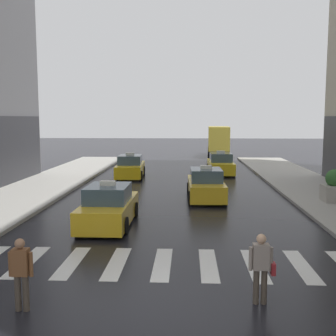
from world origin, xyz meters
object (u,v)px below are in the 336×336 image
(planter_mid_block, at_px, (334,187))
(box_truck, at_px, (218,140))
(pedestrian_with_handbag, at_px, (261,265))
(taxi_second, at_px, (206,185))
(taxi_fourth, at_px, (221,165))
(taxi_third, at_px, (130,167))
(taxi_lead, at_px, (109,207))
(pedestrian_plain_coat, at_px, (21,270))

(planter_mid_block, bearing_deg, box_truck, 98.72)
(box_truck, bearing_deg, pedestrian_with_handbag, -92.68)
(taxi_second, bearing_deg, taxi_fourth, 81.11)
(taxi_third, relative_size, planter_mid_block, 2.88)
(taxi_second, xyz_separation_m, pedestrian_with_handbag, (0.72, -12.47, 0.21))
(box_truck, bearing_deg, taxi_fourth, -93.50)
(taxi_lead, distance_m, box_truck, 30.63)
(taxi_fourth, xyz_separation_m, planter_mid_block, (4.76, -11.03, 0.15))
(taxi_third, xyz_separation_m, planter_mid_block, (11.43, -8.87, 0.15))
(pedestrian_with_handbag, xyz_separation_m, pedestrian_plain_coat, (-5.35, -0.60, 0.01))
(taxi_fourth, xyz_separation_m, pedestrian_with_handbag, (-0.84, -22.45, 0.21))
(taxi_fourth, bearing_deg, box_truck, 86.50)
(taxi_second, relative_size, planter_mid_block, 2.86)
(box_truck, height_order, pedestrian_plain_coat, box_truck)
(pedestrian_plain_coat, bearing_deg, box_truck, 79.28)
(pedestrian_plain_coat, xyz_separation_m, planter_mid_block, (10.96, 12.02, -0.07))
(taxi_fourth, bearing_deg, taxi_second, -98.89)
(taxi_lead, bearing_deg, box_truck, 77.64)
(taxi_second, bearing_deg, taxi_lead, -126.26)
(taxi_fourth, height_order, planter_mid_block, taxi_fourth)
(taxi_fourth, bearing_deg, planter_mid_block, -66.64)
(taxi_lead, xyz_separation_m, pedestrian_with_handbag, (4.83, -6.86, 0.21))
(pedestrian_with_handbag, height_order, pedestrian_plain_coat, same)
(box_truck, distance_m, pedestrian_plain_coat, 38.04)
(taxi_lead, xyz_separation_m, taxi_fourth, (5.68, 15.59, 0.00))
(box_truck, bearing_deg, taxi_lead, -102.36)
(taxi_second, height_order, taxi_fourth, same)
(taxi_fourth, height_order, box_truck, box_truck)
(box_truck, distance_m, pedestrian_with_handbag, 36.81)
(taxi_second, xyz_separation_m, box_truck, (2.44, 24.29, 1.13))
(pedestrian_plain_coat, bearing_deg, taxi_fourth, 74.95)
(taxi_second, height_order, pedestrian_plain_coat, taxi_second)
(taxi_third, height_order, box_truck, box_truck)
(planter_mid_block, bearing_deg, taxi_second, 170.59)
(taxi_fourth, relative_size, planter_mid_block, 2.85)
(taxi_lead, xyz_separation_m, box_truck, (6.55, 29.90, 1.13))
(taxi_second, bearing_deg, taxi_third, 123.15)
(taxi_third, height_order, planter_mid_block, taxi_third)
(pedestrian_with_handbag, bearing_deg, taxi_fourth, 87.85)
(box_truck, relative_size, planter_mid_block, 4.77)
(taxi_fourth, xyz_separation_m, box_truck, (0.88, 14.31, 1.13))
(taxi_lead, height_order, taxi_third, same)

